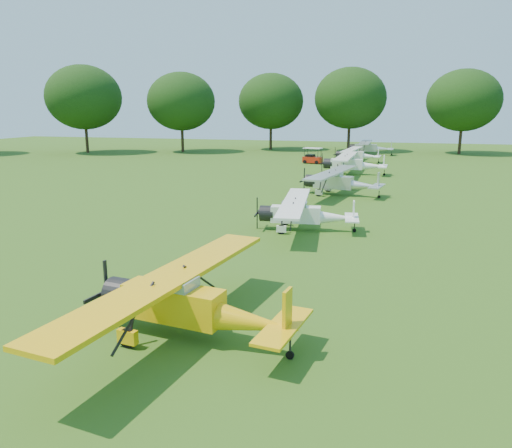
{
  "coord_description": "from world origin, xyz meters",
  "views": [
    {
      "loc": [
        5.33,
        -23.93,
        6.63
      ],
      "look_at": [
        -0.76,
        -2.26,
        1.4
      ],
      "focal_mm": 35.0,
      "sensor_mm": 36.0,
      "label": 1
    }
  ],
  "objects": [
    {
      "name": "aircraft_5",
      "position": [
        0.95,
        27.89,
        1.23
      ],
      "size": [
        6.68,
        10.61,
        2.1
      ],
      "rotation": [
        0.0,
        0.0,
        -0.01
      ],
      "color": "white",
      "rests_on": "ground"
    },
    {
      "name": "aircraft_7",
      "position": [
        1.43,
        50.89,
        1.19
      ],
      "size": [
        6.48,
        10.28,
        2.04
      ],
      "rotation": [
        0.0,
        0.0,
        -0.0
      ],
      "color": "silver",
      "rests_on": "ground"
    },
    {
      "name": "golf_cart",
      "position": [
        -4.66,
        37.25,
        0.64
      ],
      "size": [
        2.46,
        1.79,
        1.9
      ],
      "rotation": [
        0.0,
        0.0,
        -0.21
      ],
      "color": "red",
      "rests_on": "ground"
    },
    {
      "name": "aircraft_4",
      "position": [
        1.15,
        14.9,
        1.16
      ],
      "size": [
        6.4,
        10.13,
        1.99
      ],
      "rotation": [
        0.0,
        0.0,
        -0.17
      ],
      "color": "silver",
      "rests_on": "ground"
    },
    {
      "name": "aircraft_2",
      "position": [
        -0.29,
        -11.36,
        1.19
      ],
      "size": [
        6.52,
        10.34,
        2.03
      ],
      "rotation": [
        0.0,
        0.0,
        -0.14
      ],
      "color": "#F5B70A",
      "rests_on": "ground"
    },
    {
      "name": "aircraft_6",
      "position": [
        0.39,
        40.06,
        1.06
      ],
      "size": [
        5.8,
        9.23,
        1.81
      ],
      "rotation": [
        0.0,
        0.0,
        -0.09
      ],
      "color": "white",
      "rests_on": "ground"
    },
    {
      "name": "aircraft_3",
      "position": [
        0.56,
        2.77,
        1.04
      ],
      "size": [
        5.73,
        9.1,
        1.79
      ],
      "rotation": [
        0.0,
        0.0,
        0.11
      ],
      "color": "white",
      "rests_on": "ground"
    },
    {
      "name": "tree_belt",
      "position": [
        3.57,
        0.16,
        8.03
      ],
      "size": [
        137.36,
        130.27,
        14.52
      ],
      "color": "#321C13",
      "rests_on": "ground"
    },
    {
      "name": "ground",
      "position": [
        0.0,
        0.0,
        0.0
      ],
      "size": [
        160.0,
        160.0,
        0.0
      ],
      "primitive_type": "plane",
      "color": "#255515",
      "rests_on": "ground"
    }
  ]
}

